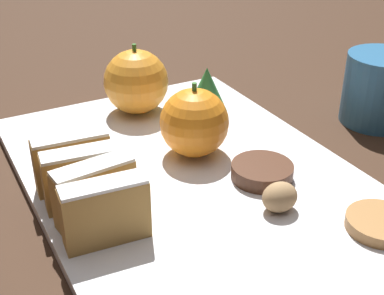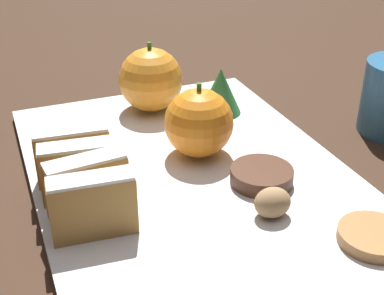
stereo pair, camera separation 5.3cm
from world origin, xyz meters
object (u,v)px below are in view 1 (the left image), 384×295
orange_far (136,82)px  walnut (280,197)px  chocolate_cookie (262,171)px  coffee_mug (381,89)px  orange_near (194,123)px

orange_far → walnut: (0.03, -0.26, -0.03)m
orange_far → chocolate_cookie: 0.21m
orange_far → coffee_mug: (0.26, -0.14, -0.01)m
chocolate_cookie → orange_far: bearing=102.9°
orange_near → walnut: 0.13m
coffee_mug → chocolate_cookie: bearing=-164.5°
orange_near → orange_far: orange_far is taller
orange_near → chocolate_cookie: orange_near is taller
orange_far → coffee_mug: orange_far is taller
chocolate_cookie → coffee_mug: coffee_mug is taller
walnut → coffee_mug: size_ratio=0.28×
walnut → coffee_mug: 0.26m
walnut → orange_near: bearing=97.8°
coffee_mug → orange_near: bearing=176.3°
orange_far → chocolate_cookie: orange_far is taller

